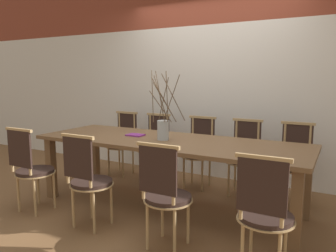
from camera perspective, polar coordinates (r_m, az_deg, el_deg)
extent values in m
plane|color=brown|center=(3.76, 0.00, -13.87)|extent=(16.00, 16.00, 0.00)
cube|color=silver|center=(4.71, 7.78, 4.07)|extent=(12.00, 0.06, 2.15)
cube|color=brown|center=(3.55, 0.00, -2.72)|extent=(2.97, 0.99, 0.04)
cube|color=brown|center=(4.18, -19.68, -6.85)|extent=(0.09, 0.09, 0.72)
cube|color=brown|center=(2.89, 21.43, -13.90)|extent=(0.09, 0.09, 0.72)
cube|color=brown|center=(4.72, -12.57, -4.82)|extent=(0.09, 0.09, 0.72)
cube|color=brown|center=(3.62, 23.03, -9.39)|extent=(0.09, 0.09, 0.72)
cylinder|color=black|center=(3.81, -22.12, -7.27)|extent=(0.39, 0.39, 0.04)
cylinder|color=tan|center=(3.82, -22.10, -7.61)|extent=(0.42, 0.42, 0.01)
cylinder|color=tan|center=(4.05, -21.69, -9.69)|extent=(0.03, 0.03, 0.42)
cylinder|color=tan|center=(3.86, -19.22, -10.43)|extent=(0.03, 0.03, 0.42)
cylinder|color=tan|center=(3.90, -24.61, -10.56)|extent=(0.03, 0.03, 0.42)
cylinder|color=tan|center=(3.71, -22.19, -11.40)|extent=(0.03, 0.03, 0.42)
cylinder|color=tan|center=(3.76, -25.63, -3.74)|extent=(0.03, 0.03, 0.47)
cylinder|color=tan|center=(3.55, -23.01, -4.28)|extent=(0.03, 0.03, 0.47)
cube|color=black|center=(3.65, -24.44, -3.66)|extent=(0.33, 0.02, 0.37)
cube|color=tan|center=(3.62, -24.57, -0.61)|extent=(0.37, 0.03, 0.03)
cylinder|color=black|center=(3.26, -13.14, -9.50)|extent=(0.39, 0.39, 0.04)
cylinder|color=tan|center=(3.27, -13.12, -9.89)|extent=(0.42, 0.42, 0.01)
cylinder|color=tan|center=(3.50, -13.19, -12.15)|extent=(0.03, 0.03, 0.42)
cylinder|color=tan|center=(3.35, -9.84, -13.03)|extent=(0.03, 0.03, 0.42)
cylinder|color=tan|center=(3.33, -16.18, -13.37)|extent=(0.03, 0.03, 0.42)
cylinder|color=tan|center=(3.17, -12.79, -14.41)|extent=(0.03, 0.03, 0.42)
cylinder|color=tan|center=(3.17, -17.17, -5.46)|extent=(0.03, 0.03, 0.47)
cylinder|color=tan|center=(2.98, -13.45, -6.17)|extent=(0.03, 0.03, 0.47)
cube|color=black|center=(3.07, -15.45, -5.40)|extent=(0.33, 0.02, 0.37)
cube|color=tan|center=(3.03, -15.53, -1.78)|extent=(0.37, 0.03, 0.03)
cylinder|color=black|center=(2.80, 0.02, -12.30)|extent=(0.39, 0.39, 0.04)
cylinder|color=tan|center=(2.81, 0.02, -12.75)|extent=(0.42, 0.42, 0.01)
cylinder|color=tan|center=(3.05, -0.98, -15.14)|extent=(0.03, 0.03, 0.42)
cylinder|color=tan|center=(2.94, 3.53, -16.06)|extent=(0.03, 0.03, 0.42)
cylinder|color=tan|center=(2.85, -3.62, -16.92)|extent=(0.03, 0.03, 0.42)
cylinder|color=tan|center=(2.74, 1.15, -18.05)|extent=(0.03, 0.03, 0.42)
cylinder|color=tan|center=(2.65, -4.35, -7.80)|extent=(0.03, 0.03, 0.47)
cylinder|color=tan|center=(2.52, 0.97, -8.66)|extent=(0.03, 0.03, 0.47)
cube|color=black|center=(2.57, -1.82, -7.76)|extent=(0.33, 0.02, 0.37)
cube|color=tan|center=(2.53, -1.78, -3.47)|extent=(0.37, 0.03, 0.03)
cylinder|color=black|center=(2.55, 16.63, -14.86)|extent=(0.39, 0.39, 0.04)
cylinder|color=tan|center=(2.56, 16.61, -15.34)|extent=(0.42, 0.42, 0.01)
cylinder|color=tan|center=(2.78, 14.30, -17.86)|extent=(0.03, 0.03, 0.42)
cylinder|color=tan|center=(2.74, 19.76, -18.54)|extent=(0.03, 0.03, 0.42)
cylinder|color=tan|center=(2.56, 12.79, -20.24)|extent=(0.03, 0.03, 0.42)
cylinder|color=tan|center=(2.34, 12.68, -10.27)|extent=(0.03, 0.03, 0.47)
cylinder|color=tan|center=(2.28, 19.45, -11.01)|extent=(0.03, 0.03, 0.47)
cube|color=black|center=(2.29, 16.02, -10.14)|extent=(0.33, 0.02, 0.37)
cube|color=tan|center=(2.24, 16.25, -5.36)|extent=(0.37, 0.03, 0.03)
cylinder|color=black|center=(4.87, -8.24, -3.37)|extent=(0.39, 0.39, 0.04)
cylinder|color=tan|center=(4.88, -8.24, -3.64)|extent=(0.42, 0.42, 0.01)
cylinder|color=tan|center=(4.75, -7.87, -6.49)|extent=(0.03, 0.03, 0.42)
cylinder|color=tan|center=(4.90, -10.29, -6.08)|extent=(0.03, 0.03, 0.42)
cylinder|color=tan|center=(4.95, -6.11, -5.84)|extent=(0.03, 0.03, 0.42)
cylinder|color=tan|center=(5.10, -8.49, -5.47)|extent=(0.03, 0.03, 0.42)
cylinder|color=tan|center=(4.88, -5.84, -0.30)|extent=(0.03, 0.03, 0.47)
cylinder|color=tan|center=(5.04, -8.43, -0.07)|extent=(0.03, 0.03, 0.47)
cube|color=black|center=(4.96, -7.13, 0.09)|extent=(0.33, 0.02, 0.37)
cube|color=tan|center=(4.93, -7.20, 2.33)|extent=(0.37, 0.03, 0.03)
cylinder|color=black|center=(4.57, -2.69, -4.08)|extent=(0.39, 0.39, 0.04)
cylinder|color=tan|center=(4.58, -2.69, -4.37)|extent=(0.42, 0.42, 0.01)
cylinder|color=tan|center=(4.46, -2.11, -7.42)|extent=(0.03, 0.03, 0.42)
cylinder|color=tan|center=(4.59, -4.88, -6.98)|extent=(0.03, 0.03, 0.42)
cylinder|color=tan|center=(4.67, -0.51, -6.67)|extent=(0.03, 0.03, 0.42)
cylinder|color=tan|center=(4.79, -3.19, -6.28)|extent=(0.03, 0.03, 0.42)
cylinder|color=tan|center=(4.60, -0.17, -0.80)|extent=(0.03, 0.03, 0.47)
cylinder|color=tan|center=(4.73, -3.09, -0.55)|extent=(0.03, 0.03, 0.47)
cube|color=black|center=(4.66, -1.62, -0.38)|extent=(0.33, 0.02, 0.37)
cube|color=tan|center=(4.63, -1.66, 2.00)|extent=(0.37, 0.03, 0.03)
cylinder|color=black|center=(4.27, 5.09, -5.01)|extent=(0.39, 0.39, 0.04)
cylinder|color=tan|center=(4.27, 5.08, -5.32)|extent=(0.42, 0.42, 0.01)
cylinder|color=tan|center=(4.17, 5.96, -8.60)|extent=(0.03, 0.03, 0.42)
cylinder|color=tan|center=(4.27, 2.77, -8.16)|extent=(0.03, 0.03, 0.42)
cylinder|color=tan|center=(4.39, 7.26, -7.72)|extent=(0.03, 0.03, 0.42)
cylinder|color=tan|center=(4.49, 4.20, -7.32)|extent=(0.03, 0.03, 0.42)
cylinder|color=tan|center=(4.32, 7.68, -1.49)|extent=(0.03, 0.03, 0.47)
cylinder|color=tan|center=(4.42, 4.36, -1.20)|extent=(0.03, 0.03, 0.47)
cube|color=black|center=(4.37, 6.03, -1.03)|extent=(0.33, 0.02, 0.37)
cube|color=tan|center=(4.34, 6.05, 1.51)|extent=(0.37, 0.03, 0.03)
cylinder|color=black|center=(4.08, 12.87, -5.84)|extent=(0.39, 0.39, 0.04)
cylinder|color=tan|center=(4.08, 12.86, -6.16)|extent=(0.42, 0.42, 0.01)
cylinder|color=tan|center=(3.99, 14.04, -9.60)|extent=(0.03, 0.03, 0.42)
cylinder|color=tan|center=(4.06, 10.51, -9.19)|extent=(0.03, 0.03, 0.42)
cylinder|color=tan|center=(4.23, 14.93, -8.61)|extent=(0.03, 0.03, 0.42)
cylinder|color=tan|center=(4.29, 11.58, -8.24)|extent=(0.03, 0.03, 0.42)
cylinder|color=tan|center=(4.15, 15.44, -2.13)|extent=(0.03, 0.03, 0.47)
cylinder|color=tan|center=(4.22, 11.80, -1.83)|extent=(0.03, 0.03, 0.47)
cube|color=black|center=(4.18, 13.63, -1.66)|extent=(0.33, 0.02, 0.37)
cube|color=tan|center=(4.15, 13.71, 0.99)|extent=(0.37, 0.03, 0.03)
cylinder|color=black|center=(3.97, 21.05, -6.60)|extent=(0.39, 0.39, 0.04)
cylinder|color=tan|center=(3.97, 21.04, -6.93)|extent=(0.42, 0.42, 0.01)
cylinder|color=tan|center=(3.90, 22.51, -10.45)|extent=(0.03, 0.03, 0.42)
cylinder|color=tan|center=(3.93, 18.75, -10.10)|extent=(0.03, 0.03, 0.42)
cylinder|color=tan|center=(4.14, 22.89, -9.37)|extent=(0.03, 0.03, 0.42)
cylinder|color=tan|center=(4.17, 19.36, -9.05)|extent=(0.03, 0.03, 0.42)
cylinder|color=tan|center=(4.06, 23.48, -2.76)|extent=(0.03, 0.03, 0.47)
cylinder|color=tan|center=(4.09, 19.65, -2.47)|extent=(0.03, 0.03, 0.47)
cube|color=black|center=(4.08, 21.58, -2.28)|extent=(0.33, 0.02, 0.37)
cube|color=tan|center=(4.04, 21.72, 0.44)|extent=(0.37, 0.03, 0.03)
cylinder|color=#B2BCC1|center=(3.52, -0.87, -0.74)|extent=(0.13, 0.13, 0.21)
cylinder|color=brown|center=(3.37, -1.31, 3.42)|extent=(0.23, 0.08, 0.33)
cylinder|color=brown|center=(3.36, 1.01, 4.87)|extent=(0.12, 0.32, 0.50)
cylinder|color=brown|center=(3.41, -1.25, 4.78)|extent=(0.15, 0.04, 0.48)
cylinder|color=brown|center=(3.43, -1.40, 5.21)|extent=(0.12, 0.02, 0.53)
cylinder|color=brown|center=(3.36, -0.69, 4.57)|extent=(0.22, 0.15, 0.46)
cylinder|color=brown|center=(3.47, -2.71, 5.28)|extent=(0.14, 0.19, 0.53)
cylinder|color=brown|center=(3.56, 0.73, 5.01)|extent=(0.24, 0.11, 0.49)
cylinder|color=brown|center=(3.47, -0.22, 5.24)|extent=(0.03, 0.09, 0.53)
cylinder|color=brown|center=(3.53, -0.77, 4.77)|extent=(0.11, 0.05, 0.46)
cylinder|color=brown|center=(3.36, -0.55, 4.15)|extent=(0.20, 0.16, 0.41)
cube|color=#842D8C|center=(3.80, -5.69, -1.57)|extent=(0.19, 0.15, 0.02)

